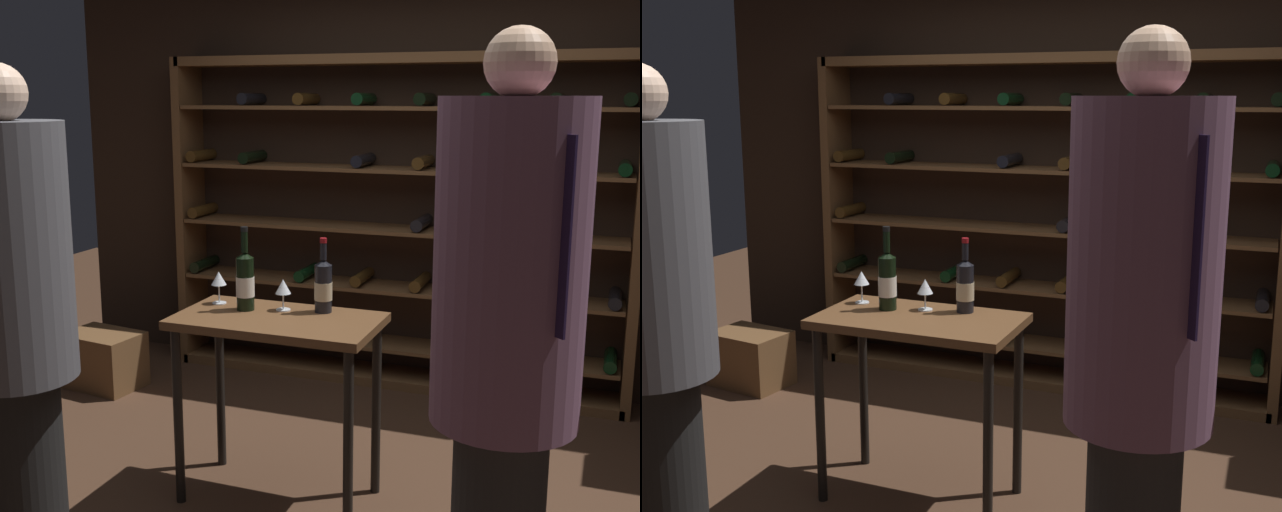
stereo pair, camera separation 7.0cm
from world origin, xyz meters
TOP-DOWN VIEW (x-y plane):
  - ground_plane at (0.00, 0.00)m, footprint 9.82×9.82m
  - back_wall at (0.00, 1.91)m, footprint 5.19×0.10m
  - wine_rack at (-0.19, 1.70)m, footprint 2.99×0.32m
  - tasting_table at (-0.28, 0.03)m, footprint 0.92×0.51m
  - person_host_in_suit at (-0.88, -0.93)m, footprint 0.43×0.44m
  - person_guest_khaki at (0.84, -0.80)m, footprint 0.44×0.44m
  - wine_crate at (-1.92, 0.95)m, footprint 0.52×0.40m
  - wine_bottle_red_label at (-0.11, 0.18)m, footprint 0.08×0.08m
  - wine_bottle_green_slim at (-0.46, 0.09)m, footprint 0.09×0.09m
  - wine_glass_stemmed_center at (-0.63, 0.15)m, footprint 0.07×0.07m
  - wine_glass_stemmed_right at (-0.30, 0.14)m, footprint 0.07×0.07m

SIDE VIEW (x-z plane):
  - ground_plane at x=0.00m, z-range 0.00..0.00m
  - wine_crate at x=-1.92m, z-range 0.00..0.36m
  - tasting_table at x=-0.28m, z-range 0.31..1.19m
  - wine_glass_stemmed_right at x=-0.30m, z-range 0.91..1.06m
  - wine_glass_stemmed_center at x=-0.63m, z-range 0.92..1.07m
  - wine_bottle_red_label at x=-0.11m, z-range 0.83..1.18m
  - wine_bottle_green_slim at x=-0.46m, z-range 0.82..1.22m
  - wine_rack at x=-0.19m, z-range 0.00..2.11m
  - person_host_in_suit at x=-0.88m, z-range 0.11..2.08m
  - person_guest_khaki at x=0.84m, z-range 0.11..2.16m
  - back_wall at x=0.00m, z-range 0.00..2.90m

